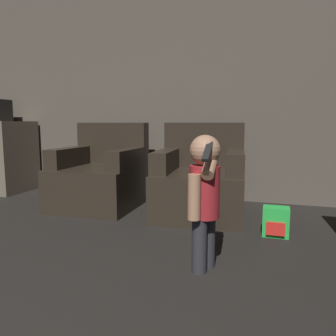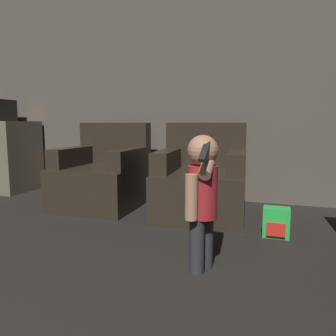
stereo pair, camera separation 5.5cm
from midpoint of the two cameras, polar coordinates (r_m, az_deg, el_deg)
The scene contains 5 objects.
wall_back at distance 3.95m, azimuth 4.23°, elevation 13.70°, with size 8.40×0.05×2.60m.
armchair_left at distance 3.62m, azimuth -10.83°, elevation -1.50°, with size 0.85×0.91×0.90m.
armchair_right at distance 3.23m, azimuth 6.34°, elevation -2.53°, with size 0.91×0.97×0.90m.
person_toddler at distance 1.96m, azimuth 6.72°, elevation -4.16°, with size 0.18×0.33×0.82m.
toy_backpack at distance 2.76m, azimuth 18.88°, elevation -8.98°, with size 0.20×0.16×0.23m.
Camera 2 is at (1.03, 0.71, 0.89)m, focal length 35.00 mm.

